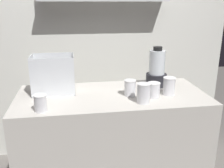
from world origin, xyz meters
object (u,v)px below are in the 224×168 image
object	(u,v)px
juice_cup_carrot_right	(154,91)
juice_cup_beet_middle	(143,94)
carrot_display_bin	(54,81)
juice_cup_pomegranate_far_right	(169,87)
juice_cup_pomegranate_far_left	(41,104)
blender_pitcher	(157,70)
juice_cup_orange_left	(130,89)

from	to	relation	value
juice_cup_carrot_right	juice_cup_beet_middle	bearing A→B (deg)	-138.85
carrot_display_bin	juice_cup_carrot_right	bearing A→B (deg)	-17.06
carrot_display_bin	juice_cup_pomegranate_far_right	xyz separation A→B (m)	(0.84, -0.18, -0.03)
juice_cup_pomegranate_far_left	juice_cup_beet_middle	bearing A→B (deg)	3.42
blender_pitcher	juice_cup_carrot_right	distance (m)	0.29
juice_cup_orange_left	juice_cup_pomegranate_far_right	world-z (taller)	juice_cup_pomegranate_far_right
juice_cup_carrot_right	juice_cup_orange_left	bearing A→B (deg)	159.48
juice_cup_pomegranate_far_left	juice_cup_beet_middle	size ratio (longest dim) A/B	0.79
blender_pitcher	juice_cup_carrot_right	xyz separation A→B (m)	(-0.10, -0.25, -0.08)
blender_pitcher	juice_cup_pomegranate_far_left	size ratio (longest dim) A/B	2.97
blender_pitcher	juice_cup_carrot_right	world-z (taller)	blender_pitcher
juice_cup_carrot_right	juice_cup_pomegranate_far_right	bearing A→B (deg)	15.70
blender_pitcher	juice_cup_pomegranate_far_right	xyz separation A→B (m)	(0.03, -0.22, -0.07)
carrot_display_bin	blender_pitcher	xyz separation A→B (m)	(0.81, 0.04, 0.04)
juice_cup_orange_left	juice_cup_carrot_right	world-z (taller)	juice_cup_orange_left
blender_pitcher	juice_cup_orange_left	size ratio (longest dim) A/B	2.72
blender_pitcher	juice_cup_beet_middle	distance (m)	0.41
juice_cup_pomegranate_far_right	juice_cup_orange_left	bearing A→B (deg)	175.29
blender_pitcher	juice_cup_orange_left	distance (m)	0.33
juice_cup_pomegranate_far_left	juice_cup_beet_middle	world-z (taller)	juice_cup_beet_middle
juice_cup_pomegranate_far_left	juice_cup_orange_left	distance (m)	0.64
juice_cup_carrot_right	carrot_display_bin	bearing A→B (deg)	162.94
juice_cup_beet_middle	juice_cup_pomegranate_far_right	distance (m)	0.26
juice_cup_beet_middle	juice_cup_carrot_right	distance (m)	0.14
carrot_display_bin	juice_cup_pomegranate_far_right	bearing A→B (deg)	-12.24
juice_cup_beet_middle	juice_cup_pomegranate_far_right	xyz separation A→B (m)	(0.23, 0.13, -0.00)
blender_pitcher	juice_cup_pomegranate_far_right	world-z (taller)	blender_pitcher
carrot_display_bin	juice_cup_pomegranate_far_left	size ratio (longest dim) A/B	2.88
juice_cup_pomegranate_far_left	juice_cup_orange_left	world-z (taller)	juice_cup_orange_left
carrot_display_bin	juice_cup_pomegranate_far_right	size ratio (longest dim) A/B	2.37
carrot_display_bin	blender_pitcher	bearing A→B (deg)	2.62
juice_cup_carrot_right	juice_cup_pomegranate_far_right	size ratio (longest dim) A/B	0.83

